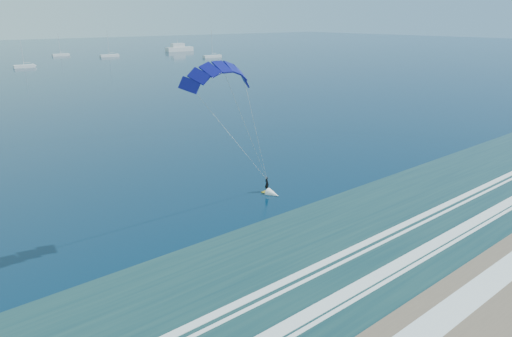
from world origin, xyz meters
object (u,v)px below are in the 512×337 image
Objects in this scene: motor_yacht at (179,48)px; sailboat_3 at (24,66)px; sailboat_4 at (61,55)px; sailboat_6 at (212,56)px; kitesurfer_rig at (248,133)px; sailboat_5 at (109,55)px.

sailboat_3 is at bearing -156.35° from motor_yacht.
sailboat_4 is 0.86× the size of sailboat_6.
kitesurfer_rig is 191.76m from sailboat_6.
motor_yacht is 1.25× the size of sailboat_6.
motor_yacht is at bearing -7.50° from sailboat_4.
sailboat_5 is (17.62, -20.62, 0.01)m from sailboat_4.
sailboat_6 reaches higher than motor_yacht.
kitesurfer_rig is 1.55× the size of sailboat_3.
sailboat_6 is at bearing -4.96° from sailboat_3.
sailboat_3 is at bearing 175.04° from sailboat_6.
sailboat_6 reaches higher than sailboat_5.
kitesurfer_rig is at bearing -96.61° from sailboat_3.
sailboat_3 is (19.45, 167.93, -7.91)m from kitesurfer_rig.
sailboat_6 is at bearing -44.19° from sailboat_5.
sailboat_6 reaches higher than sailboat_4.
sailboat_3 is 0.85× the size of sailboat_5.
sailboat_5 is (66.68, 197.38, -7.89)m from kitesurfer_rig.
kitesurfer_rig reaches higher than sailboat_6.
sailboat_5 is 0.97× the size of sailboat_6.
motor_yacht is at bearing 61.40° from kitesurfer_rig.
sailboat_3 is 58.17m from sailboat_4.
sailboat_3 reaches higher than motor_yacht.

